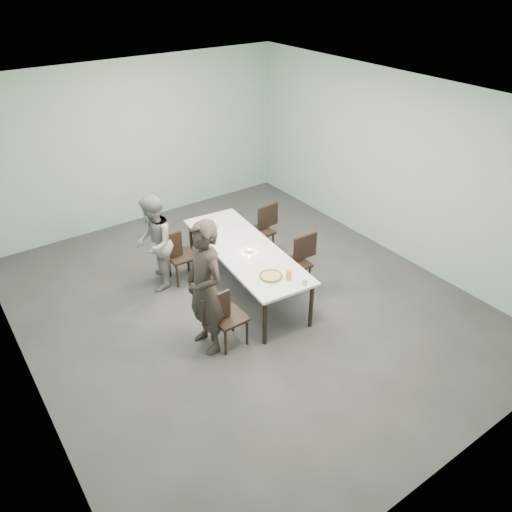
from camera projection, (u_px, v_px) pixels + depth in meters
ground at (243, 303)px, 7.51m from camera, size 7.00×7.00×0.00m
room_shell at (241, 178)px, 6.45m from camera, size 6.02×7.02×3.01m
table at (245, 252)px, 7.45m from camera, size 1.15×2.68×0.75m
chair_near_left at (224, 315)px, 6.46m from camera, size 0.61×0.43×0.87m
chair_far_left at (177, 253)px, 7.77m from camera, size 0.62×0.45×0.87m
chair_near_right at (299, 258)px, 7.65m from camera, size 0.62×0.44×0.87m
chair_far_right at (263, 227)px, 8.52m from camera, size 0.62×0.45×0.87m
diner_near at (205, 288)px, 6.23m from camera, size 0.46×0.69×1.85m
diner_far at (154, 243)px, 7.53m from camera, size 0.86×0.93×1.52m
pizza at (271, 276)px, 6.75m from camera, size 0.34×0.34×0.04m
side_plate at (270, 267)px, 6.97m from camera, size 0.18×0.18×0.01m
beer_glass at (289, 275)px, 6.68m from camera, size 0.08×0.08×0.15m
water_tumbler at (305, 282)px, 6.60m from camera, size 0.08×0.08×0.09m
tealight at (249, 251)px, 7.32m from camera, size 0.06×0.06×0.05m
amber_tumbler at (216, 228)px, 7.89m from camera, size 0.07×0.07×0.08m
menu at (211, 230)px, 7.89m from camera, size 0.32×0.25×0.01m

